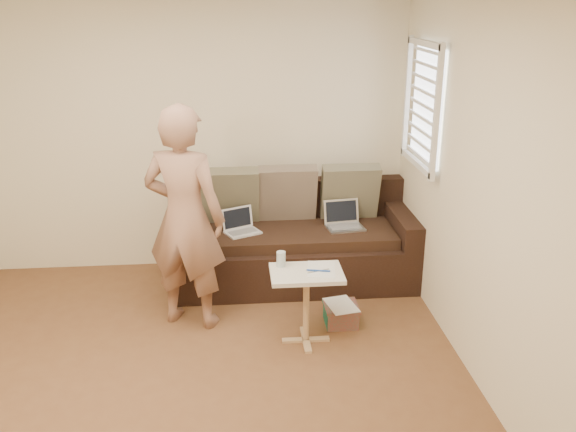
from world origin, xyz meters
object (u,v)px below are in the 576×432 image
object	(u,v)px
laptop_silver	(345,228)
drinking_glass	(281,259)
striped_box	(341,314)
person	(185,218)
side_table	(306,307)
laptop_white	(243,233)
sofa	(295,238)

from	to	relation	value
laptop_silver	drinking_glass	xyz separation A→B (m)	(-0.68, -0.97, 0.14)
laptop_silver	striped_box	bearing A→B (deg)	-109.56
person	side_table	xyz separation A→B (m)	(0.92, -0.40, -0.61)
drinking_glass	striped_box	distance (m)	0.78
laptop_silver	person	size ratio (longest dim) A/B	0.19
laptop_white	drinking_glass	xyz separation A→B (m)	(0.28, -0.93, 0.14)
laptop_silver	side_table	bearing A→B (deg)	-122.42
laptop_silver	drinking_glass	world-z (taller)	drinking_glass
person	laptop_silver	bearing A→B (deg)	-134.03
person	striped_box	xyz separation A→B (m)	(1.24, -0.16, -0.83)
sofa	side_table	world-z (taller)	sofa
person	striped_box	world-z (taller)	person
laptop_white	side_table	xyz separation A→B (m)	(0.46, -1.04, -0.22)
laptop_silver	side_table	size ratio (longest dim) A/B	0.56
person	sofa	bearing A→B (deg)	-122.17
laptop_silver	laptop_white	world-z (taller)	laptop_silver
sofa	side_table	size ratio (longest dim) A/B	3.65
laptop_white	striped_box	size ratio (longest dim) A/B	1.08
person	drinking_glass	xyz separation A→B (m)	(0.74, -0.29, -0.25)
side_table	striped_box	world-z (taller)	side_table
sofa	laptop_silver	size ratio (longest dim) A/B	6.50
laptop_silver	sofa	bearing A→B (deg)	166.10
sofa	side_table	xyz separation A→B (m)	(-0.03, -1.13, -0.12)
striped_box	laptop_white	bearing A→B (deg)	134.33
side_table	drinking_glass	xyz separation A→B (m)	(-0.18, 0.11, 0.36)
side_table	drinking_glass	world-z (taller)	drinking_glass
laptop_silver	side_table	distance (m)	1.21
sofa	laptop_white	xyz separation A→B (m)	(-0.49, -0.09, 0.10)
side_table	drinking_glass	distance (m)	0.42
laptop_silver	person	distance (m)	1.62
striped_box	drinking_glass	bearing A→B (deg)	-165.66
person	side_table	bearing A→B (deg)	176.70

